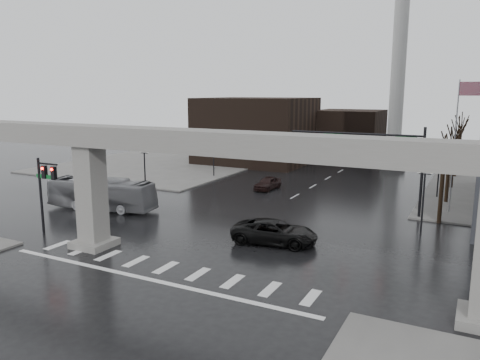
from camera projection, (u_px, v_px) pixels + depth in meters
The scene contains 23 objects.
ground at pixel (175, 262), 30.46m from camera, with size 160.00×160.00×0.00m, color black.
sidewalk_nw at pixel (171, 162), 73.59m from camera, with size 28.00×36.00×0.15m, color slate.
elevated_guideway at pixel (189, 159), 28.61m from camera, with size 48.00×2.60×8.70m.
building_far_left at pixel (256, 130), 72.51m from camera, with size 16.00×14.00×10.00m, color black.
building_far_mid at pixel (349, 135), 76.03m from camera, with size 10.00×10.00×8.00m, color black.
smokestack at pixel (398, 74), 65.45m from camera, with size 3.60×3.60×30.00m.
signal_mast_arm at pixel (378, 150), 41.75m from camera, with size 12.12×0.43×8.00m.
signal_left_pole at pixel (45, 183), 35.65m from camera, with size 2.30×0.30×6.00m.
flagpole_assembly at pixel (459, 131), 41.39m from camera, with size 2.06×0.12×12.00m.
lamp_right_0 at pixel (424, 190), 35.97m from camera, with size 1.22×0.32×5.11m.
lamp_right_1 at pixel (439, 165), 48.19m from camera, with size 1.22×0.32×5.11m.
lamp_right_2 at pixel (448, 150), 60.42m from camera, with size 1.22×0.32×5.11m.
lamp_left_0 at pixel (145, 165), 48.11m from camera, with size 1.22×0.32×5.11m.
lamp_left_1 at pixel (214, 150), 60.34m from camera, with size 1.22×0.32×5.11m.
lamp_left_2 at pixel (259, 140), 72.57m from camera, with size 1.22×0.32×5.11m.
tree_right_0 at pixel (442, 191), 39.14m from camera, with size 1.09×1.58×7.50m.
tree_right_1 at pixel (448, 175), 46.11m from camera, with size 1.09×1.61×7.67m.
tree_right_2 at pixel (453, 163), 53.09m from camera, with size 1.10×1.63×7.85m.
tree_right_3 at pixel (457, 155), 60.06m from camera, with size 1.11×1.66×8.02m.
tree_right_4 at pixel (460, 148), 67.04m from camera, with size 1.12×1.69×8.19m.
pickup_truck at pixel (275, 232), 34.12m from camera, with size 2.88×6.25×1.74m, color black.
city_bus at pixel (102, 194), 43.90m from camera, with size 2.50×10.67×2.97m, color #99989D.
far_car at pixel (268, 183), 52.95m from camera, with size 1.73×4.31×1.47m, color black.
Camera 1 is at (17.02, -23.77, 10.97)m, focal length 35.00 mm.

